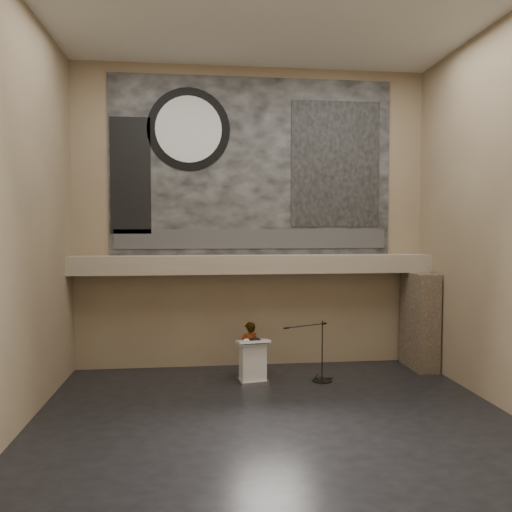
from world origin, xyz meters
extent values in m
plane|color=black|center=(0.00, 0.00, 0.00)|extent=(10.00, 10.00, 0.00)
plane|color=silver|center=(0.00, 0.00, 8.50)|extent=(10.00, 10.00, 0.00)
cube|color=#7F6851|center=(0.00, 4.00, 4.25)|extent=(10.00, 0.02, 8.50)
cube|color=#7F6851|center=(0.00, -4.00, 4.25)|extent=(10.00, 0.02, 8.50)
cube|color=#7F6851|center=(-5.00, 0.00, 4.25)|extent=(0.02, 8.00, 8.50)
cube|color=#7F6851|center=(5.00, 0.00, 4.25)|extent=(0.02, 8.00, 8.50)
cube|color=gray|center=(0.00, 3.60, 2.95)|extent=(10.00, 0.80, 0.50)
cylinder|color=#B2893D|center=(-1.60, 3.55, 2.67)|extent=(0.04, 0.04, 0.06)
cylinder|color=#B2893D|center=(1.90, 3.55, 2.67)|extent=(0.04, 0.04, 0.06)
cube|color=black|center=(0.00, 3.97, 5.70)|extent=(8.00, 0.05, 5.00)
cube|color=#313131|center=(0.00, 3.93, 3.65)|extent=(7.76, 0.02, 0.55)
cylinder|color=black|center=(-1.80, 3.93, 6.70)|extent=(2.30, 0.02, 2.30)
cylinder|color=silver|center=(-1.80, 3.91, 6.70)|extent=(1.84, 0.02, 1.84)
cube|color=black|center=(2.40, 3.93, 5.80)|extent=(2.60, 0.02, 3.60)
cube|color=black|center=(-3.40, 3.93, 5.40)|extent=(1.10, 0.02, 3.20)
cube|color=#423528|center=(4.65, 3.15, 1.35)|extent=(0.60, 1.40, 2.70)
cube|color=silver|center=(-0.19, 2.31, 0.04)|extent=(0.79, 0.64, 0.08)
cube|color=white|center=(-0.19, 2.31, 0.56)|extent=(0.68, 0.52, 0.96)
cube|color=white|center=(-0.19, 2.29, 1.07)|extent=(0.88, 0.68, 0.14)
cube|color=black|center=(-0.14, 2.27, 1.12)|extent=(0.30, 0.25, 0.04)
cube|color=white|center=(-0.30, 2.30, 1.10)|extent=(0.27, 0.33, 0.00)
imported|color=white|center=(-0.23, 2.71, 0.75)|extent=(0.63, 0.51, 1.49)
cylinder|color=black|center=(1.61, 2.24, 0.01)|extent=(0.52, 0.52, 0.02)
cylinder|color=black|center=(1.61, 2.24, 0.78)|extent=(0.03, 0.03, 1.57)
cylinder|color=black|center=(1.10, 2.02, 1.49)|extent=(1.14, 0.52, 0.02)
camera|label=1|loc=(-1.55, -10.20, 3.91)|focal=35.00mm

